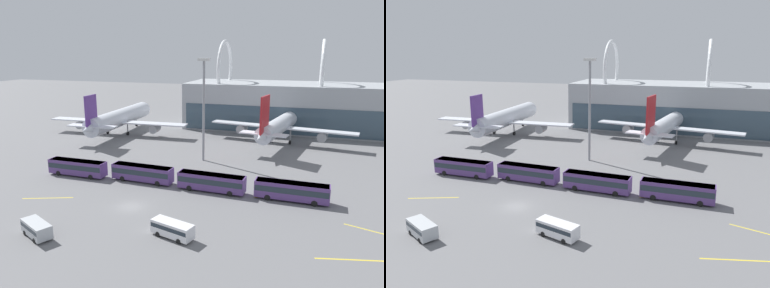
{
  "view_description": "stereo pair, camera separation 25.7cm",
  "coord_description": "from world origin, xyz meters",
  "views": [
    {
      "loc": [
        26.7,
        -50.01,
        24.28
      ],
      "look_at": [
        1.45,
        27.35,
        4.0
      ],
      "focal_mm": 35.0,
      "sensor_mm": 36.0,
      "label": 1
    },
    {
      "loc": [
        26.95,
        -49.93,
        24.28
      ],
      "look_at": [
        1.45,
        27.35,
        4.0
      ],
      "focal_mm": 35.0,
      "sensor_mm": 36.0,
      "label": 2
    }
  ],
  "objects": [
    {
      "name": "lane_stripe_0",
      "position": [
        33.88,
        -5.66,
        0.0
      ],
      "size": [
        11.37,
        2.95,
        0.01
      ],
      "primitive_type": "cube",
      "rotation": [
        0.0,
        0.0,
        0.23
      ],
      "color": "yellow",
      "rests_on": "ground_plane"
    },
    {
      "name": "airliner_at_gate_near",
      "position": [
        -28.26,
        47.69,
        4.76
      ],
      "size": [
        42.69,
        40.62,
        13.36
      ],
      "rotation": [
        0.0,
        0.0,
        1.61
      ],
      "color": "silver",
      "rests_on": "ground_plane"
    },
    {
      "name": "airliner_at_gate_far",
      "position": [
        18.82,
        51.26,
        5.14
      ],
      "size": [
        39.0,
        42.61,
        14.41
      ],
      "rotation": [
        0.0,
        0.0,
        1.41
      ],
      "color": "silver",
      "rests_on": "ground_plane"
    },
    {
      "name": "lane_stripe_3",
      "position": [
        23.1,
        11.12,
        0.0
      ],
      "size": [
        9.9,
        2.22,
        0.01
      ],
      "primitive_type": "cube",
      "rotation": [
        0.0,
        0.0,
        0.2
      ],
      "color": "yellow",
      "rests_on": "ground_plane"
    },
    {
      "name": "service_van_crossing",
      "position": [
        -7.33,
        -12.9,
        1.25
      ],
      "size": [
        5.67,
        4.29,
        2.1
      ],
      "rotation": [
        0.0,
        0.0,
        2.68
      ],
      "color": "#B2B7BC",
      "rests_on": "ground_plane"
    },
    {
      "name": "ground_plane",
      "position": [
        0.0,
        0.0,
        0.0
      ],
      "size": [
        440.0,
        440.0,
        0.0
      ],
      "primitive_type": "plane",
      "color": "slate"
    },
    {
      "name": "service_van_foreground",
      "position": [
        10.05,
        -7.42,
        1.3
      ],
      "size": [
        6.34,
        3.69,
        2.2
      ],
      "rotation": [
        0.0,
        0.0,
        -0.29
      ],
      "color": "silver",
      "rests_on": "ground_plane"
    },
    {
      "name": "lane_stripe_1",
      "position": [
        36.91,
        2.42,
        0.0
      ],
      "size": [
        9.54,
        3.43,
        0.01
      ],
      "primitive_type": "cube",
      "rotation": [
        0.0,
        0.0,
        -0.33
      ],
      "color": "yellow",
      "rests_on": "ground_plane"
    },
    {
      "name": "shuttle_bus_1",
      "position": [
        -3.29,
        11.42,
        1.87
      ],
      "size": [
        12.21,
        3.27,
        3.17
      ],
      "rotation": [
        0.0,
        0.0,
        -0.05
      ],
      "color": "#56387A",
      "rests_on": "ground_plane"
    },
    {
      "name": "shuttle_bus_2",
      "position": [
        10.52,
        10.6,
        1.87
      ],
      "size": [
        12.21,
        3.27,
        3.17
      ],
      "rotation": [
        0.0,
        0.0,
        -0.05
      ],
      "color": "#56387A",
      "rests_on": "ground_plane"
    },
    {
      "name": "floodlight_mast",
      "position": [
        3.67,
        28.83,
        14.69
      ],
      "size": [
        2.27,
        2.27,
        22.79
      ],
      "color": "gray",
      "rests_on": "ground_plane"
    },
    {
      "name": "lane_stripe_2",
      "position": [
        -15.05,
        -1.17,
        0.0
      ],
      "size": [
        8.02,
        3.29,
        0.01
      ],
      "primitive_type": "cube",
      "rotation": [
        0.0,
        0.0,
        0.37
      ],
      "color": "yellow",
      "rests_on": "ground_plane"
    },
    {
      "name": "shuttle_bus_0",
      "position": [
        -17.09,
        10.58,
        1.87
      ],
      "size": [
        12.11,
        2.81,
        3.17
      ],
      "rotation": [
        0.0,
        0.0,
        -0.01
      ],
      "color": "#56387A",
      "rests_on": "ground_plane"
    },
    {
      "name": "shuttle_bus_3",
      "position": [
        24.32,
        10.54,
        1.87
      ],
      "size": [
        12.15,
        2.99,
        3.17
      ],
      "rotation": [
        0.0,
        0.0,
        -0.03
      ],
      "color": "#56387A",
      "rests_on": "ground_plane"
    }
  ]
}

